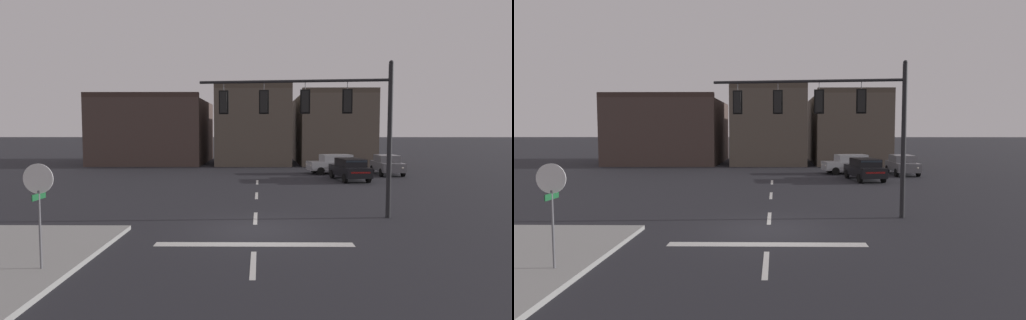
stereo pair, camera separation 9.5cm
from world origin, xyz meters
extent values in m
plane|color=#232328|center=(0.00, 0.00, 0.00)|extent=(400.00, 400.00, 0.00)
cube|color=silver|center=(0.00, -2.00, 0.00)|extent=(6.40, 0.50, 0.01)
cube|color=silver|center=(0.00, -4.00, 0.00)|extent=(0.16, 2.40, 0.01)
cube|color=silver|center=(0.00, 2.00, 0.00)|extent=(0.16, 2.40, 0.01)
cube|color=silver|center=(0.00, 8.00, 0.00)|extent=(0.16, 2.40, 0.01)
cube|color=silver|center=(0.00, 14.00, 0.00)|extent=(0.16, 2.40, 0.01)
cylinder|color=black|center=(5.55, 2.15, 3.18)|extent=(0.20, 0.20, 6.37)
cylinder|color=black|center=(1.57, 2.59, 5.71)|extent=(7.97, 1.01, 0.12)
sphere|color=black|center=(5.55, 2.15, 6.42)|extent=(0.18, 0.18, 0.18)
cylinder|color=#56565B|center=(3.82, 2.34, 5.48)|extent=(0.03, 0.03, 0.35)
cube|color=black|center=(3.82, 2.34, 4.85)|extent=(0.32, 0.27, 0.90)
sphere|color=red|center=(3.83, 2.47, 5.14)|extent=(0.20, 0.20, 0.20)
sphere|color=#2D2314|center=(3.83, 2.47, 4.85)|extent=(0.20, 0.20, 0.20)
sphere|color=black|center=(3.83, 2.47, 4.57)|extent=(0.20, 0.20, 0.20)
cube|color=black|center=(3.81, 2.32, 4.85)|extent=(0.42, 0.08, 1.02)
cylinder|color=#56565B|center=(2.09, 2.54, 5.48)|extent=(0.03, 0.03, 0.35)
cube|color=black|center=(2.09, 2.54, 4.85)|extent=(0.32, 0.27, 0.90)
sphere|color=red|center=(2.10, 2.67, 5.14)|extent=(0.20, 0.20, 0.20)
sphere|color=#2D2314|center=(2.10, 2.67, 4.85)|extent=(0.20, 0.20, 0.20)
sphere|color=black|center=(2.10, 2.67, 4.57)|extent=(0.20, 0.20, 0.20)
cube|color=black|center=(2.08, 2.52, 4.85)|extent=(0.42, 0.08, 1.02)
cylinder|color=#56565B|center=(0.36, 2.73, 5.48)|extent=(0.03, 0.03, 0.35)
cube|color=black|center=(0.36, 2.73, 4.85)|extent=(0.32, 0.27, 0.90)
sphere|color=red|center=(0.37, 2.86, 5.14)|extent=(0.20, 0.20, 0.20)
sphere|color=#2D2314|center=(0.37, 2.86, 4.85)|extent=(0.20, 0.20, 0.20)
sphere|color=black|center=(0.37, 2.86, 4.57)|extent=(0.20, 0.20, 0.20)
cube|color=black|center=(0.35, 2.71, 4.85)|extent=(0.42, 0.08, 1.02)
cylinder|color=#56565B|center=(-1.37, 2.93, 5.48)|extent=(0.03, 0.03, 0.35)
cube|color=black|center=(-1.37, 2.93, 4.85)|extent=(0.32, 0.27, 0.90)
sphere|color=red|center=(-1.36, 3.05, 5.14)|extent=(0.20, 0.20, 0.20)
sphere|color=#2D2314|center=(-1.36, 3.05, 4.85)|extent=(0.20, 0.20, 0.20)
sphere|color=black|center=(-1.36, 3.05, 4.57)|extent=(0.20, 0.20, 0.20)
cube|color=black|center=(-1.38, 2.91, 4.85)|extent=(0.42, 0.08, 1.02)
cylinder|color=#56565B|center=(-5.39, -4.80, 1.07)|extent=(0.06, 0.06, 2.15)
cylinder|color=white|center=(-5.39, -4.80, 2.45)|extent=(0.76, 0.03, 0.76)
cylinder|color=#B21414|center=(-5.39, -4.79, 2.45)|extent=(0.68, 0.03, 0.68)
cube|color=#19592D|center=(-5.39, -4.80, 2.00)|extent=(0.02, 0.64, 0.16)
cube|color=slate|center=(10.66, 19.14, 0.70)|extent=(1.90, 4.44, 0.70)
cube|color=slate|center=(10.66, 19.29, 1.33)|extent=(1.65, 2.50, 0.56)
cube|color=#2D3842|center=(10.64, 18.52, 1.31)|extent=(1.53, 0.28, 0.47)
cube|color=#2D3842|center=(10.69, 20.46, 1.31)|extent=(1.52, 0.25, 0.46)
cylinder|color=black|center=(11.47, 17.67, 0.32)|extent=(0.23, 0.64, 0.64)
cylinder|color=black|center=(9.77, 17.71, 0.32)|extent=(0.23, 0.64, 0.64)
cylinder|color=black|center=(11.54, 20.57, 0.32)|extent=(0.23, 0.64, 0.64)
cylinder|color=black|center=(9.84, 20.61, 0.32)|extent=(0.23, 0.64, 0.64)
sphere|color=silver|center=(11.18, 16.95, 0.75)|extent=(0.16, 0.16, 0.16)
sphere|color=silver|center=(10.03, 16.97, 0.75)|extent=(0.16, 0.16, 0.16)
cube|color=maroon|center=(10.70, 21.32, 0.78)|extent=(1.37, 0.07, 0.12)
cube|color=black|center=(6.72, 15.18, 0.70)|extent=(2.38, 4.60, 0.70)
cube|color=black|center=(6.74, 15.03, 1.33)|extent=(1.92, 2.66, 0.56)
cube|color=#2D3842|center=(6.64, 15.79, 1.31)|extent=(1.54, 0.45, 0.47)
cube|color=#2D3842|center=(6.90, 13.87, 1.31)|extent=(1.54, 0.42, 0.46)
cylinder|color=black|center=(5.68, 16.50, 0.32)|extent=(0.30, 0.66, 0.64)
cylinder|color=black|center=(7.37, 16.73, 0.32)|extent=(0.30, 0.66, 0.64)
cylinder|color=black|center=(6.08, 13.62, 0.32)|extent=(0.30, 0.66, 0.64)
cylinder|color=black|center=(7.76, 13.85, 0.32)|extent=(0.30, 0.66, 0.64)
sphere|color=silver|center=(5.86, 17.26, 0.75)|extent=(0.16, 0.16, 0.16)
sphere|color=silver|center=(7.00, 17.41, 0.75)|extent=(0.16, 0.16, 0.16)
cube|color=maroon|center=(7.02, 13.02, 0.78)|extent=(1.36, 0.22, 0.12)
cube|color=#9EA0A5|center=(6.43, 19.89, 0.70)|extent=(4.64, 2.52, 0.70)
cube|color=#9EA0A5|center=(6.58, 19.92, 1.33)|extent=(2.70, 2.00, 0.56)
cube|color=#2D3842|center=(5.82, 19.79, 1.31)|extent=(0.50, 1.54, 0.47)
cube|color=#2D3842|center=(7.73, 20.12, 1.31)|extent=(0.47, 1.53, 0.46)
cylinder|color=black|center=(5.14, 18.81, 0.32)|extent=(0.67, 0.33, 0.64)
cylinder|color=black|center=(4.85, 20.48, 0.32)|extent=(0.67, 0.33, 0.64)
cylinder|color=black|center=(8.01, 19.30, 0.32)|extent=(0.67, 0.33, 0.64)
cylinder|color=black|center=(7.72, 20.98, 0.32)|extent=(0.67, 0.33, 0.64)
sphere|color=silver|center=(4.38, 18.96, 0.75)|extent=(0.16, 0.16, 0.16)
sphere|color=silver|center=(4.18, 20.09, 0.75)|extent=(0.16, 0.16, 0.16)
cube|color=maroon|center=(8.58, 20.26, 0.78)|extent=(0.27, 1.35, 0.12)
cube|color=#473833|center=(-11.61, 32.26, 3.44)|extent=(11.54, 12.52, 6.89)
cube|color=#3A2B26|center=(-11.61, 26.30, 7.14)|extent=(11.54, 0.60, 0.50)
cube|color=brown|center=(-0.47, 30.23, 3.89)|extent=(7.73, 8.46, 7.78)
cube|color=#493F35|center=(-0.47, 26.30, 8.03)|extent=(7.73, 0.60, 0.50)
cube|color=brown|center=(8.14, 32.37, 3.66)|extent=(7.57, 12.74, 7.31)
cube|color=#493F35|center=(8.14, 26.30, 7.56)|extent=(7.57, 0.60, 0.50)
camera|label=1|loc=(0.18, -15.17, 3.67)|focal=29.33mm
camera|label=2|loc=(0.27, -15.17, 3.67)|focal=29.33mm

